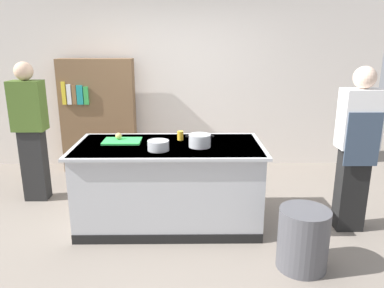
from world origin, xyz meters
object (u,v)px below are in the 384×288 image
at_px(onion, 119,136).
at_px(juice_cup, 180,136).
at_px(stock_pot, 200,141).
at_px(trash_bin, 303,239).
at_px(person_guest, 31,129).
at_px(person_chef, 356,147).
at_px(mixing_bowl, 158,145).
at_px(bookshelf, 99,116).

distance_m(onion, juice_cup, 0.67).
bearing_deg(stock_pot, trash_bin, -40.92).
bearing_deg(person_guest, trash_bin, 50.61).
bearing_deg(onion, person_chef, -6.99).
distance_m(mixing_bowl, person_guest, 1.84).
relative_size(onion, trash_bin, 0.13).
bearing_deg(stock_pot, onion, 164.87).
xyz_separation_m(onion, person_guest, (-1.17, 0.52, -0.04)).
bearing_deg(person_guest, juice_cup, 63.26).
xyz_separation_m(stock_pot, juice_cup, (-0.20, 0.27, -0.02)).
distance_m(juice_cup, bookshelf, 2.06).
relative_size(mixing_bowl, person_chef, 0.12).
bearing_deg(onion, person_guest, 156.17).
relative_size(mixing_bowl, bookshelf, 0.13).
distance_m(stock_pot, juice_cup, 0.34).
bearing_deg(stock_pot, person_guest, 159.78).
height_order(trash_bin, person_chef, person_chef).
bearing_deg(person_chef, onion, 87.14).
relative_size(onion, stock_pot, 0.24).
xyz_separation_m(juice_cup, person_guest, (-1.84, 0.49, -0.04)).
relative_size(person_chef, bookshelf, 1.01).
height_order(stock_pot, bookshelf, bookshelf).
distance_m(trash_bin, person_guest, 3.36).
relative_size(onion, juice_cup, 0.71).
relative_size(mixing_bowl, person_guest, 0.12).
xyz_separation_m(onion, mixing_bowl, (0.46, -0.36, -0.01)).
bearing_deg(trash_bin, onion, 150.28).
height_order(mixing_bowl, bookshelf, bookshelf).
bearing_deg(bookshelf, person_guest, -116.42).
relative_size(stock_pot, bookshelf, 0.17).
bearing_deg(juice_cup, onion, -177.41).
relative_size(onion, bookshelf, 0.04).
xyz_separation_m(person_guest, bookshelf, (0.56, 1.13, -0.06)).
height_order(mixing_bowl, person_guest, person_guest).
bearing_deg(onion, bookshelf, 110.23).
height_order(stock_pot, person_chef, person_chef).
height_order(mixing_bowl, juice_cup, same).
bearing_deg(bookshelf, trash_bin, -48.23).
xyz_separation_m(mixing_bowl, bookshelf, (-1.06, 2.00, -0.10)).
relative_size(onion, person_guest, 0.04).
xyz_separation_m(stock_pot, trash_bin, (0.89, -0.77, -0.69)).
height_order(person_chef, bookshelf, person_chef).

